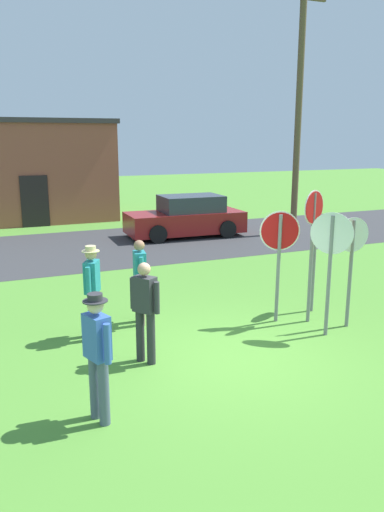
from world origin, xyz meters
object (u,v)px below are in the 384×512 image
(stop_sign_rear_right, at_px, (313,235))
(person_in_teal, at_px, (92,287))
(person_with_sunhat, at_px, (140,277))
(person_in_dark_shirt, at_px, (97,350))
(person_in_blue, at_px, (145,307))
(stop_sign_center_cluster, at_px, (352,254))
(utility_pole, at_px, (299,108))
(parked_car_on_street, at_px, (186,218))
(stop_sign_low_front, at_px, (315,245))
(stop_sign_tallest, at_px, (279,247))
(stop_sign_nearest, at_px, (331,252))

(stop_sign_rear_right, relative_size, person_in_teal, 1.52)
(person_with_sunhat, relative_size, person_in_teal, 0.97)
(person_in_dark_shirt, relative_size, person_in_blue, 1.03)
(person_in_dark_shirt, xyz_separation_m, person_in_teal, (0.54, 2.80, 0.00))
(person_in_dark_shirt, bearing_deg, stop_sign_rear_right, 22.86)
(stop_sign_rear_right, xyz_separation_m, person_with_sunhat, (-3.13, 1.21, -0.81))
(stop_sign_center_cluster, bearing_deg, person_in_dark_shirt, -164.41)
(utility_pole, bearing_deg, stop_sign_rear_right, -122.31)
(person_with_sunhat, bearing_deg, stop_sign_rear_right, -21.18)
(parked_car_on_street, distance_m, person_with_sunhat, 9.12)
(stop_sign_low_front, relative_size, stop_sign_rear_right, 0.80)
(person_with_sunhat, bearing_deg, stop_sign_tallest, -21.40)
(stop_sign_nearest, bearing_deg, person_with_sunhat, 147.32)
(person_in_blue, bearing_deg, stop_sign_rear_right, 8.36)
(stop_sign_tallest, distance_m, stop_sign_center_cluster, 1.36)
(stop_sign_low_front, relative_size, stop_sign_nearest, 0.92)
(parked_car_on_street, xyz_separation_m, person_in_teal, (-5.31, -8.42, 0.30))
(parked_car_on_street, relative_size, stop_sign_rear_right, 1.65)
(utility_pole, xyz_separation_m, stop_sign_nearest, (-5.24, -8.82, -3.06))
(stop_sign_low_front, xyz_separation_m, stop_sign_center_cluster, (0.09, -1.01, 0.02))
(utility_pole, bearing_deg, parked_car_on_street, 163.71)
(stop_sign_low_front, relative_size, stop_sign_center_cluster, 0.98)
(person_in_blue, bearing_deg, stop_sign_nearest, -3.18)
(person_in_teal, bearing_deg, stop_sign_center_cluster, -16.08)
(parked_car_on_street, height_order, person_in_dark_shirt, person_in_dark_shirt)
(person_with_sunhat, height_order, person_in_blue, same)
(stop_sign_nearest, distance_m, person_with_sunhat, 3.63)
(parked_car_on_street, bearing_deg, person_with_sunhat, -118.08)
(stop_sign_rear_right, height_order, person_in_blue, stop_sign_rear_right)
(parked_car_on_street, bearing_deg, person_in_dark_shirt, -117.49)
(utility_pole, bearing_deg, person_with_sunhat, -140.13)
(person_with_sunhat, xyz_separation_m, person_in_blue, (-0.46, -1.74, 0.00))
(parked_car_on_street, xyz_separation_m, stop_sign_nearest, (-1.28, -9.98, 0.90))
(stop_sign_low_front, relative_size, person_with_sunhat, 1.26)
(stop_sign_nearest, bearing_deg, stop_sign_rear_right, 80.73)
(parked_car_on_street, distance_m, person_in_blue, 10.88)
(stop_sign_low_front, height_order, stop_sign_rear_right, stop_sign_rear_right)
(stop_sign_low_front, xyz_separation_m, person_in_dark_shirt, (-5.12, -2.46, -0.45))
(person_in_dark_shirt, bearing_deg, stop_sign_tallest, 28.30)
(utility_pole, height_order, person_with_sunhat, utility_pole)
(utility_pole, relative_size, stop_sign_nearest, 3.85)
(stop_sign_tallest, bearing_deg, utility_pole, 53.99)
(stop_sign_center_cluster, relative_size, person_in_blue, 1.28)
(parked_car_on_street, distance_m, stop_sign_tallest, 9.25)
(stop_sign_rear_right, distance_m, stop_sign_nearest, 0.75)
(parked_car_on_street, relative_size, person_in_teal, 2.51)
(parked_car_on_street, xyz_separation_m, person_in_blue, (-4.75, -9.78, 0.26))
(stop_sign_low_front, bearing_deg, person_in_blue, -165.82)
(person_in_dark_shirt, bearing_deg, stop_sign_low_front, 25.68)
(utility_pole, height_order, stop_sign_center_cluster, utility_pole)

